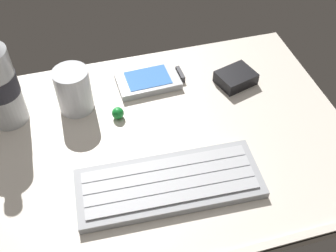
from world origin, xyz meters
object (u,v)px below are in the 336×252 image
charger_block (236,78)px  keyboard (169,183)px  handheld_device (150,80)px  trackball_mouse (118,113)px  juice_cup (74,91)px

charger_block → keyboard: bearing=-133.4°
handheld_device → trackball_mouse: trackball_mouse is taller
charger_block → handheld_device: bearing=165.0°
juice_cup → trackball_mouse: size_ratio=3.86×
handheld_device → charger_block: (16.24, -4.34, 0.47)cm
keyboard → trackball_mouse: 17.77cm
handheld_device → trackball_mouse: (-7.91, -7.64, 0.37)cm
juice_cup → charger_block: 31.20cm
trackball_mouse → juice_cup: bearing=145.7°
juice_cup → keyboard: bearing=-61.6°
handheld_device → juice_cup: bearing=-168.8°
keyboard → charger_block: 28.05cm
keyboard → handheld_device: bearing=83.0°
handheld_device → charger_block: 16.81cm
keyboard → juice_cup: size_ratio=3.47×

